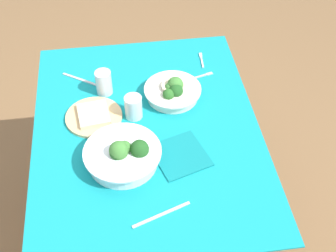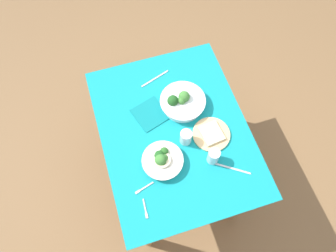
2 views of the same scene
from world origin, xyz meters
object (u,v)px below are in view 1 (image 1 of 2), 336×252
bread_side_plate (94,116)px  water_glass_center (133,107)px  water_glass_side (104,83)px  fork_by_near_bowl (202,60)px  table_knife_left (84,81)px  broccoli_bowl_far (123,155)px  table_knife_right (161,215)px  napkin_folded_upper (180,155)px  fork_by_far_bowl (202,76)px  broccoli_bowl_near (173,91)px

bread_side_plate → water_glass_center: size_ratio=2.31×
bread_side_plate → water_glass_side: bearing=-18.4°
fork_by_near_bowl → table_knife_left: same height
bread_side_plate → water_glass_side: 0.16m
fork_by_near_bowl → water_glass_side: bearing=113.4°
broccoli_bowl_far → bread_side_plate: size_ratio=1.25×
broccoli_bowl_far → table_knife_right: 0.26m
bread_side_plate → broccoli_bowl_far: bearing=-157.3°
broccoli_bowl_far → napkin_folded_upper: size_ratio=1.49×
broccoli_bowl_far → bread_side_plate: 0.26m
broccoli_bowl_far → water_glass_center: size_ratio=2.88×
water_glass_side → fork_by_far_bowl: 0.41m
napkin_folded_upper → fork_by_far_bowl: bearing=-20.5°
water_glass_center → table_knife_left: water_glass_center is taller
table_knife_right → water_glass_center: bearing=76.7°
fork_by_near_bowl → napkin_folded_upper: bearing=165.1°
water_glass_side → fork_by_near_bowl: size_ratio=0.99×
water_glass_center → table_knife_right: size_ratio=0.46×
broccoli_bowl_near → fork_by_far_bowl: size_ratio=2.06×
water_glass_side → napkin_folded_upper: size_ratio=0.56×
table_knife_left → table_knife_right: 0.73m
broccoli_bowl_near → table_knife_right: 0.56m
fork_by_far_bowl → broccoli_bowl_far: bearing=-145.6°
broccoli_bowl_near → water_glass_side: water_glass_side is taller
water_glass_side → water_glass_center: bearing=-145.4°
table_knife_right → broccoli_bowl_near: bearing=58.8°
broccoli_bowl_near → fork_by_far_bowl: broccoli_bowl_near is taller
water_glass_side → table_knife_left: bearing=45.9°
fork_by_far_bowl → table_knife_left: same height
broccoli_bowl_far → table_knife_left: (0.46, 0.13, -0.04)m
table_knife_left → bread_side_plate: bearing=132.8°
broccoli_bowl_far → water_glass_side: (0.38, 0.05, 0.01)m
broccoli_bowl_far → table_knife_left: size_ratio=1.26×
fork_by_near_bowl → fork_by_far_bowl: bearing=173.3°
water_glass_side → napkin_folded_upper: (-0.38, -0.25, -0.05)m
bread_side_plate → napkin_folded_upper: bread_side_plate is taller
bread_side_plate → table_knife_right: 0.51m
water_glass_side → napkin_folded_upper: water_glass_side is taller
broccoli_bowl_near → water_glass_center: (-0.09, 0.16, 0.01)m
table_knife_left → water_glass_side: bearing=170.0°
water_glass_center → water_glass_side: water_glass_side is taller
water_glass_center → table_knife_right: 0.46m
bread_side_plate → water_glass_center: 0.16m
bread_side_plate → fork_by_near_bowl: size_ratio=2.10×
broccoli_bowl_far → fork_by_near_bowl: 0.66m
broccoli_bowl_far → broccoli_bowl_near: (0.31, -0.22, -0.01)m
water_glass_side → fork_by_far_bowl: bearing=-83.8°
broccoli_bowl_near → bread_side_plate: bearing=103.6°
fork_by_far_bowl → napkin_folded_upper: 0.45m
water_glass_center → fork_by_far_bowl: water_glass_center is taller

